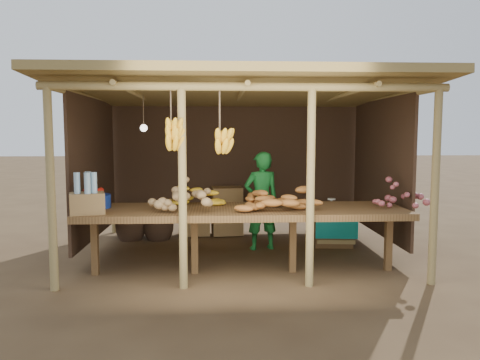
{
  "coord_description": "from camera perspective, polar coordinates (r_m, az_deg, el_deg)",
  "views": [
    {
      "loc": [
        -0.33,
        -6.55,
        1.7
      ],
      "look_at": [
        0.0,
        0.0,
        1.05
      ],
      "focal_mm": 35.0,
      "sensor_mm": 36.0,
      "label": 1
    }
  ],
  "objects": [
    {
      "name": "bottle_box",
      "position": [
        5.54,
        -18.14,
        -2.07
      ],
      "size": [
        0.44,
        0.39,
        0.47
      ],
      "color": "olive",
      "rests_on": "counter"
    },
    {
      "name": "sweet_potato_heap",
      "position": [
        5.65,
        5.46,
        -1.67
      ],
      "size": [
        1.15,
        0.78,
        0.36
      ],
      "primitive_type": null,
      "rotation": [
        0.0,
        0.0,
        -0.12
      ],
      "color": "#A26229",
      "rests_on": "counter"
    },
    {
      "name": "tomato_basin",
      "position": [
        5.97,
        -17.65,
        -2.32
      ],
      "size": [
        0.46,
        0.46,
        0.24
      ],
      "rotation": [
        0.0,
        0.0,
        -0.32
      ],
      "color": "navy",
      "rests_on": "counter"
    },
    {
      "name": "vendor",
      "position": [
        6.87,
        2.62,
        -2.54
      ],
      "size": [
        0.59,
        0.46,
        1.44
      ],
      "primitive_type": "imported",
      "rotation": [
        0.0,
        0.0,
        3.37
      ],
      "color": "#1B7D2F",
      "rests_on": "ground"
    },
    {
      "name": "onion_heap",
      "position": [
        6.05,
        18.78,
        -1.48
      ],
      "size": [
        0.94,
        0.7,
        0.36
      ],
      "primitive_type": null,
      "rotation": [
        0.0,
        0.0,
        -0.25
      ],
      "color": "#B3575F",
      "rests_on": "counter"
    },
    {
      "name": "counter",
      "position": [
        5.69,
        0.49,
        -4.06
      ],
      "size": [
        3.9,
        1.05,
        0.8
      ],
      "color": "brown",
      "rests_on": "ground"
    },
    {
      "name": "potato_heap",
      "position": [
        5.54,
        -6.64,
        -1.79
      ],
      "size": [
        1.11,
        0.73,
        0.37
      ],
      "primitive_type": null,
      "rotation": [
        0.0,
        0.0,
        -0.09
      ],
      "color": "#9D7C51",
      "rests_on": "counter"
    },
    {
      "name": "banana_pile",
      "position": [
        6.03,
        -5.69,
        -1.27
      ],
      "size": [
        0.71,
        0.48,
        0.35
      ],
      "primitive_type": null,
      "rotation": [
        0.0,
        0.0,
        -0.13
      ],
      "color": "yellow",
      "rests_on": "counter"
    },
    {
      "name": "ground",
      "position": [
        6.77,
        0.0,
        -8.87
      ],
      "size": [
        60.0,
        60.0,
        0.0
      ],
      "primitive_type": "plane",
      "color": "brown",
      "rests_on": "ground"
    },
    {
      "name": "burlap_sacks",
      "position": [
        7.69,
        -11.56,
        -5.06
      ],
      "size": [
        0.93,
        0.49,
        0.66
      ],
      "color": "#422C1E",
      "rests_on": "ground"
    },
    {
      "name": "tarp_crate",
      "position": [
        7.31,
        11.19,
        -5.46
      ],
      "size": [
        0.67,
        0.6,
        0.74
      ],
      "color": "brown",
      "rests_on": "ground"
    },
    {
      "name": "carton_stack",
      "position": [
        7.86,
        -2.92,
        -4.24
      ],
      "size": [
        1.07,
        0.43,
        0.79
      ],
      "color": "olive",
      "rests_on": "ground"
    },
    {
      "name": "stall_structure",
      "position": [
        6.66,
        -0.36,
        7.61
      ],
      "size": [
        4.7,
        3.5,
        2.43
      ],
      "color": "#A28A53",
      "rests_on": "ground"
    }
  ]
}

